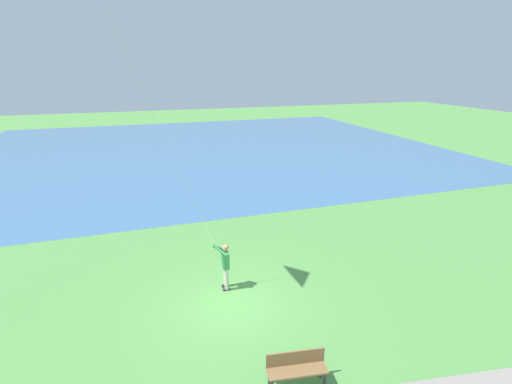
% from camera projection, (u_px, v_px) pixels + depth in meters
% --- Properties ---
extents(ground_plane, '(120.00, 120.00, 0.00)m').
position_uv_depth(ground_plane, '(231.00, 305.00, 12.34)').
color(ground_plane, '#569947').
extents(lake_water, '(36.00, 44.00, 0.01)m').
position_uv_depth(lake_water, '(207.00, 148.00, 36.24)').
color(lake_water, teal).
rests_on(lake_water, ground).
extents(person_kite_flyer, '(0.52, 0.62, 1.83)m').
position_uv_depth(person_kite_flyer, '(225.00, 263.00, 12.95)').
color(person_kite_flyer, '#232328').
rests_on(person_kite_flyer, ground).
extents(park_bench_near_walkway, '(0.66, 1.55, 0.88)m').
position_uv_depth(park_bench_near_walkway, '(296.00, 366.00, 9.16)').
color(park_bench_near_walkway, olive).
rests_on(park_bench_near_walkway, ground).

